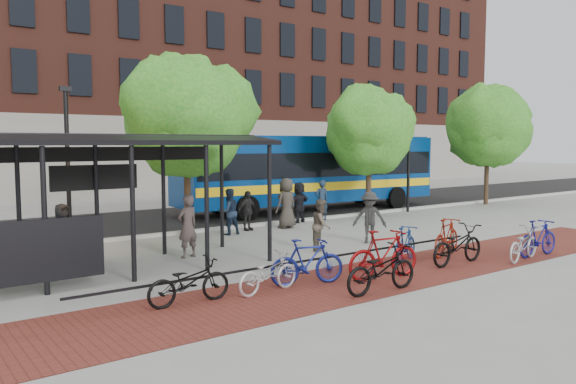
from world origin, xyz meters
TOP-DOWN VIEW (x-y plane):
  - ground at (0.00, 0.00)m, footprint 160.00×160.00m
  - asphalt_street at (0.00, 8.00)m, footprint 160.00×8.00m
  - curb at (0.00, 4.00)m, footprint 160.00×0.25m
  - brick_strip at (-2.00, -5.00)m, footprint 24.00×3.00m
  - bike_rack_rail at (-3.30, -4.10)m, footprint 12.00×0.05m
  - building_brick at (10.00, 26.00)m, footprint 55.00×14.00m
  - bus_shelter at (-8.13, -0.48)m, footprint 10.60×3.07m
  - tree_b at (-2.90, 3.35)m, footprint 5.15×4.20m
  - tree_c at (6.09, 3.35)m, footprint 4.66×3.80m
  - tree_d at (15.10, 3.35)m, footprint 5.39×4.40m
  - lamp_post_left at (-7.00, 3.60)m, footprint 0.35×0.20m
  - lamp_post_right at (9.00, 3.60)m, footprint 0.35×0.20m
  - bus at (5.43, 6.78)m, footprint 13.82×3.95m
  - bike_0 at (-6.81, -4.41)m, footprint 1.85×0.70m
  - bike_2 at (-4.96, -4.62)m, footprint 1.76×0.81m
  - bike_3 at (-3.84, -4.63)m, footprint 1.93×1.00m
  - bike_4 at (-2.93, -6.14)m, footprint 2.04×0.77m
  - bike_5 at (-1.96, -5.28)m, footprint 2.12×0.91m
  - bike_7 at (-0.06, -4.27)m, footprint 1.77×1.10m
  - bike_8 at (0.89, -5.33)m, footprint 2.12×0.79m
  - bike_9 at (1.67, -4.37)m, footprint 1.95×1.07m
  - bike_10 at (2.81, -6.15)m, footprint 1.95×0.96m
  - bike_11 at (3.73, -6.07)m, footprint 1.86×0.59m
  - pedestrian_0 at (-7.56, 2.30)m, footprint 0.91×0.76m
  - pedestrian_1 at (-4.66, -0.04)m, footprint 0.76×0.58m
  - pedestrian_2 at (-1.59, 2.82)m, footprint 0.85×0.68m
  - pedestrian_4 at (-0.50, 3.27)m, footprint 0.95×0.52m
  - pedestrian_5 at (2.41, 3.80)m, footprint 1.67×0.94m
  - pedestrian_6 at (1.07, 2.87)m, footprint 1.05×0.77m
  - pedestrian_7 at (3.66, 3.80)m, footprint 0.71×0.54m
  - pedestrian_8 at (-0.79, -1.50)m, footprint 0.99×0.96m
  - pedestrian_9 at (1.32, -1.50)m, footprint 1.22×1.27m

SIDE VIEW (x-z plane):
  - ground at x=0.00m, z-range 0.00..0.00m
  - bike_rack_rail at x=-3.30m, z-range -0.47..0.47m
  - brick_strip at x=-2.00m, z-range 0.00..0.01m
  - asphalt_street at x=0.00m, z-range 0.00..0.01m
  - curb at x=0.00m, z-range 0.00..0.12m
  - bike_2 at x=-4.96m, z-range 0.00..0.89m
  - bike_0 at x=-6.81m, z-range 0.00..0.96m
  - bike_10 at x=2.81m, z-range 0.00..0.98m
  - bike_7 at x=-0.06m, z-range 0.00..1.03m
  - bike_4 at x=-2.93m, z-range 0.00..1.06m
  - bike_8 at x=0.89m, z-range 0.00..1.10m
  - bike_11 at x=3.73m, z-range 0.00..1.11m
  - bike_3 at x=-3.84m, z-range 0.00..1.12m
  - bike_9 at x=1.67m, z-range 0.00..1.13m
  - bike_5 at x=-1.96m, z-range 0.00..1.24m
  - pedestrian_4 at x=-0.50m, z-range 0.00..1.53m
  - pedestrian_0 at x=-7.56m, z-range 0.00..1.59m
  - pedestrian_8 at x=-0.79m, z-range 0.00..1.61m
  - pedestrian_2 at x=-1.59m, z-range 0.00..1.70m
  - pedestrian_5 at x=2.41m, z-range 0.00..1.72m
  - pedestrian_9 at x=1.32m, z-range 0.00..1.74m
  - pedestrian_7 at x=3.66m, z-range 0.00..1.74m
  - pedestrian_1 at x=-4.66m, z-range 0.00..1.86m
  - pedestrian_6 at x=1.07m, z-range 0.00..1.98m
  - bus at x=5.43m, z-range 0.27..3.96m
  - lamp_post_left at x=-7.00m, z-range 0.18..5.31m
  - lamp_post_right at x=9.00m, z-range 0.18..5.31m
  - bus_shelter at x=-8.13m, z-range 1.20..4.80m
  - tree_c at x=6.09m, z-range 1.09..7.02m
  - tree_b at x=-2.90m, z-range 1.22..7.69m
  - tree_d at x=15.10m, z-range 1.19..7.74m
  - building_brick at x=10.00m, z-range 0.00..20.00m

